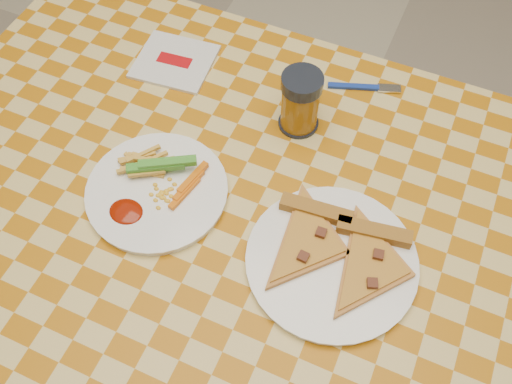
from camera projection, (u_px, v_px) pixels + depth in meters
ground at (252, 357)px, 1.56m from camera, size 8.00×8.00×0.00m
table at (250, 242)px, 0.99m from camera, size 1.28×0.88×0.76m
plate_left at (157, 192)px, 0.95m from camera, size 0.30×0.30×0.01m
plate_right at (331, 262)px, 0.88m from camera, size 0.31×0.31×0.01m
fries_veggies at (156, 178)px, 0.94m from camera, size 0.17×0.16×0.04m
pizza_slices at (338, 249)px, 0.87m from camera, size 0.27×0.24×0.02m
drink_glass at (300, 102)px, 0.98m from camera, size 0.07×0.07×0.12m
napkin at (175, 61)px, 1.11m from camera, size 0.16×0.15×0.01m
fork at (365, 87)px, 1.07m from camera, size 0.13×0.06×0.01m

